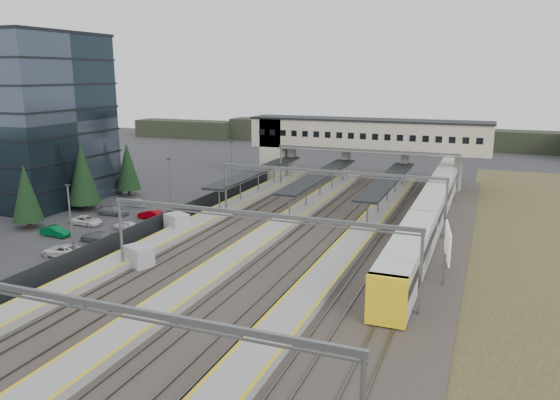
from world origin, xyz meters
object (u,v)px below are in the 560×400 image
at_px(billboard, 448,244).
at_px(relay_cabin_near, 139,257).
at_px(train, 433,207).
at_px(footbridge, 351,138).
at_px(relay_cabin_far, 177,223).
at_px(office_building, 12,118).

bearing_deg(billboard, relay_cabin_near, -163.98).
height_order(relay_cabin_near, train, train).
distance_m(relay_cabin_near, footbridge, 50.00).
xyz_separation_m(relay_cabin_near, relay_cabin_far, (-3.06, 11.83, 0.05)).
bearing_deg(relay_cabin_far, relay_cabin_near, -75.49).
relative_size(footbridge, billboard, 7.02).
height_order(relay_cabin_near, footbridge, footbridge).
xyz_separation_m(relay_cabin_far, billboard, (31.31, -3.72, 2.12)).
bearing_deg(office_building, footbridge, 34.47).
bearing_deg(train, office_building, -172.09).
distance_m(relay_cabin_near, train, 36.88).
bearing_deg(footbridge, billboard, -64.31).
xyz_separation_m(train, billboard, (3.26, -19.00, 1.07)).
relative_size(relay_cabin_far, train, 0.05).
bearing_deg(relay_cabin_near, office_building, 151.81).
height_order(relay_cabin_far, train, train).
xyz_separation_m(office_building, footbridge, (43.70, 30.00, -4.26)).
height_order(relay_cabin_near, billboard, billboard).
xyz_separation_m(relay_cabin_far, footbridge, (11.75, 36.94, 6.78)).
xyz_separation_m(footbridge, train, (16.30, -21.66, -5.74)).
bearing_deg(billboard, footbridge, 115.69).
relative_size(relay_cabin_far, billboard, 0.55).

